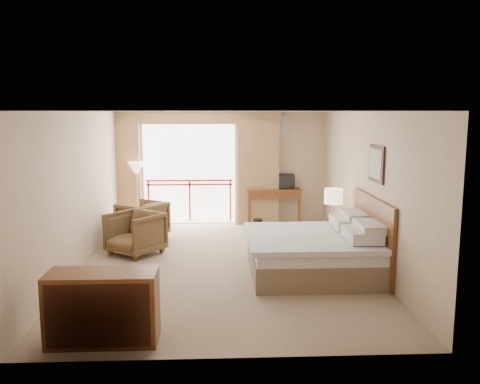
{
  "coord_description": "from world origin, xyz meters",
  "views": [
    {
      "loc": [
        -0.14,
        -8.75,
        2.69
      ],
      "look_at": [
        0.29,
        0.4,
        1.24
      ],
      "focal_mm": 38.0,
      "sensor_mm": 36.0,
      "label": 1
    }
  ],
  "objects_px": {
    "nightstand": "(333,236)",
    "side_table": "(128,226)",
    "bed": "(315,252)",
    "desk": "(273,196)",
    "floor_lamp": "(136,171)",
    "dresser": "(103,307)",
    "armchair_far": "(143,238)",
    "wastebasket": "(257,225)",
    "armchair_near": "(136,254)",
    "tv": "(286,181)",
    "table_lamp": "(333,197)"
  },
  "relations": [
    {
      "from": "bed",
      "to": "wastebasket",
      "type": "relative_size",
      "value": 7.13
    },
    {
      "from": "nightstand",
      "to": "dresser",
      "type": "relative_size",
      "value": 0.43
    },
    {
      "from": "armchair_far",
      "to": "tv",
      "type": "bearing_deg",
      "value": 147.5
    },
    {
      "from": "wastebasket",
      "to": "dresser",
      "type": "height_order",
      "value": "dresser"
    },
    {
      "from": "desk",
      "to": "tv",
      "type": "relative_size",
      "value": 3.35
    },
    {
      "from": "tv",
      "to": "armchair_far",
      "type": "xyz_separation_m",
      "value": [
        -3.28,
        -1.38,
        -1.03
      ]
    },
    {
      "from": "bed",
      "to": "desk",
      "type": "height_order",
      "value": "bed"
    },
    {
      "from": "table_lamp",
      "to": "wastebasket",
      "type": "relative_size",
      "value": 2.12
    },
    {
      "from": "armchair_far",
      "to": "side_table",
      "type": "distance_m",
      "value": 0.65
    },
    {
      "from": "table_lamp",
      "to": "floor_lamp",
      "type": "xyz_separation_m",
      "value": [
        -4.16,
        2.19,
        0.28
      ]
    },
    {
      "from": "wastebasket",
      "to": "armchair_near",
      "type": "xyz_separation_m",
      "value": [
        -2.47,
        -1.71,
        -0.15
      ]
    },
    {
      "from": "bed",
      "to": "side_table",
      "type": "distance_m",
      "value": 4.06
    },
    {
      "from": "armchair_far",
      "to": "armchair_near",
      "type": "height_order",
      "value": "armchair_near"
    },
    {
      "from": "nightstand",
      "to": "table_lamp",
      "type": "relative_size",
      "value": 0.88
    },
    {
      "from": "table_lamp",
      "to": "armchair_near",
      "type": "bearing_deg",
      "value": -176.93
    },
    {
      "from": "tv",
      "to": "bed",
      "type": "bearing_deg",
      "value": -78.32
    },
    {
      "from": "wastebasket",
      "to": "table_lamp",
      "type": "bearing_deg",
      "value": -47.55
    },
    {
      "from": "side_table",
      "to": "floor_lamp",
      "type": "distance_m",
      "value": 1.87
    },
    {
      "from": "armchair_near",
      "to": "armchair_far",
      "type": "bearing_deg",
      "value": 130.49
    },
    {
      "from": "nightstand",
      "to": "armchair_far",
      "type": "bearing_deg",
      "value": 161.73
    },
    {
      "from": "nightstand",
      "to": "side_table",
      "type": "height_order",
      "value": "side_table"
    },
    {
      "from": "desk",
      "to": "side_table",
      "type": "distance_m",
      "value": 3.74
    },
    {
      "from": "table_lamp",
      "to": "side_table",
      "type": "bearing_deg",
      "value": 172.02
    },
    {
      "from": "table_lamp",
      "to": "floor_lamp",
      "type": "distance_m",
      "value": 4.71
    },
    {
      "from": "armchair_far",
      "to": "nightstand",
      "type": "bearing_deg",
      "value": 108.94
    },
    {
      "from": "bed",
      "to": "floor_lamp",
      "type": "xyz_separation_m",
      "value": [
        -3.51,
        3.74,
        0.95
      ]
    },
    {
      "from": "table_lamp",
      "to": "side_table",
      "type": "distance_m",
      "value": 4.2
    },
    {
      "from": "side_table",
      "to": "armchair_near",
      "type": "bearing_deg",
      "value": -71.18
    },
    {
      "from": "desk",
      "to": "side_table",
      "type": "bearing_deg",
      "value": -149.82
    },
    {
      "from": "desk",
      "to": "wastebasket",
      "type": "bearing_deg",
      "value": -115.92
    },
    {
      "from": "bed",
      "to": "tv",
      "type": "relative_size",
      "value": 5.45
    },
    {
      "from": "nightstand",
      "to": "wastebasket",
      "type": "distance_m",
      "value": 2.08
    },
    {
      "from": "bed",
      "to": "tv",
      "type": "bearing_deg",
      "value": 89.43
    },
    {
      "from": "nightstand",
      "to": "armchair_far",
      "type": "relative_size",
      "value": 0.63
    },
    {
      "from": "nightstand",
      "to": "armchair_far",
      "type": "height_order",
      "value": "nightstand"
    },
    {
      "from": "desk",
      "to": "floor_lamp",
      "type": "relative_size",
      "value": 0.85
    },
    {
      "from": "armchair_near",
      "to": "side_table",
      "type": "relative_size",
      "value": 1.6
    },
    {
      "from": "armchair_far",
      "to": "armchair_near",
      "type": "distance_m",
      "value": 1.26
    },
    {
      "from": "bed",
      "to": "armchair_far",
      "type": "relative_size",
      "value": 2.42
    },
    {
      "from": "floor_lamp",
      "to": "side_table",
      "type": "bearing_deg",
      "value": -88.06
    },
    {
      "from": "armchair_far",
      "to": "dresser",
      "type": "bearing_deg",
      "value": 37.73
    },
    {
      "from": "desk",
      "to": "wastebasket",
      "type": "distance_m",
      "value": 1.21
    },
    {
      "from": "floor_lamp",
      "to": "table_lamp",
      "type": "bearing_deg",
      "value": -27.79
    },
    {
      "from": "tv",
      "to": "dresser",
      "type": "xyz_separation_m",
      "value": [
        -3.02,
        -6.4,
        -0.6
      ]
    },
    {
      "from": "armchair_far",
      "to": "floor_lamp",
      "type": "height_order",
      "value": "floor_lamp"
    },
    {
      "from": "tv",
      "to": "dresser",
      "type": "distance_m",
      "value": 7.1
    },
    {
      "from": "nightstand",
      "to": "armchair_near",
      "type": "distance_m",
      "value": 3.85
    },
    {
      "from": "table_lamp",
      "to": "wastebasket",
      "type": "xyz_separation_m",
      "value": [
        -1.37,
        1.5,
        -0.9
      ]
    },
    {
      "from": "side_table",
      "to": "dresser",
      "type": "bearing_deg",
      "value": -83.98
    },
    {
      "from": "desk",
      "to": "wastebasket",
      "type": "xyz_separation_m",
      "value": [
        -0.47,
        -0.99,
        -0.52
      ]
    }
  ]
}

